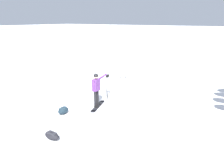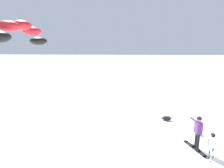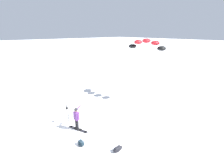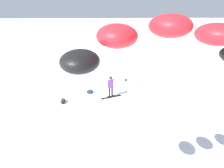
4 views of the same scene
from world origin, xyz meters
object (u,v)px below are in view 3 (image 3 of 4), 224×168
(snowboarder, at_px, (77,117))
(gear_bag_small, at_px, (118,149))
(camera_tripod, at_px, (67,112))
(snowboard, at_px, (78,129))
(gear_bag_large, at_px, (81,143))
(ski_poles, at_px, (68,109))
(traction_kite, at_px, (146,44))

(snowboarder, distance_m, gear_bag_small, 3.86)
(camera_tripod, relative_size, gear_bag_small, 2.12)
(snowboard, height_order, gear_bag_large, gear_bag_large)
(camera_tripod, height_order, ski_poles, camera_tripod)
(snowboarder, bearing_deg, gear_bag_small, 100.15)
(traction_kite, xyz_separation_m, gear_bag_small, (7.82, 4.24, -5.66))
(gear_bag_large, bearing_deg, snowboard, -114.48)
(snowboard, xyz_separation_m, camera_tripod, (0.18, -1.19, 1.01))
(gear_bag_large, distance_m, gear_bag_small, 2.41)
(gear_bag_small, distance_m, ski_poles, 5.84)
(traction_kite, distance_m, gear_bag_small, 10.55)
(snowboard, distance_m, gear_bag_large, 1.92)
(snowboard, bearing_deg, camera_tripod, -81.20)
(snowboarder, xyz_separation_m, traction_kite, (-8.48, -0.56, 4.72))
(traction_kite, bearing_deg, gear_bag_large, 13.89)
(camera_tripod, bearing_deg, snowboard, 98.80)
(snowboarder, xyz_separation_m, gear_bag_small, (-0.66, 3.68, -0.95))
(traction_kite, relative_size, gear_bag_small, 6.12)
(snowboarder, bearing_deg, ski_poles, -99.53)
(snowboarder, bearing_deg, camera_tripod, -84.18)
(snowboard, xyz_separation_m, gear_bag_large, (0.79, 1.74, 0.16))
(snowboarder, xyz_separation_m, snowboard, (-0.06, -0.03, -1.08))
(snowboarder, distance_m, camera_tripod, 1.22)
(snowboard, xyz_separation_m, gear_bag_small, (-0.60, 3.71, 0.14))
(traction_kite, height_order, camera_tripod, traction_kite)
(snowboard, xyz_separation_m, ski_poles, (-0.30, -2.09, 0.79))
(traction_kite, height_order, gear_bag_large, traction_kite)
(traction_kite, bearing_deg, snowboarder, 3.79)
(ski_poles, bearing_deg, traction_kite, 169.16)
(traction_kite, bearing_deg, camera_tripod, -4.36)
(traction_kite, xyz_separation_m, gear_bag_large, (9.21, 2.28, -5.64))
(camera_tripod, distance_m, gear_bag_small, 5.04)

